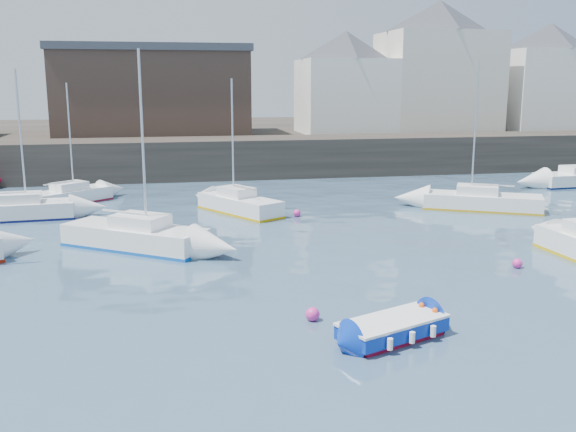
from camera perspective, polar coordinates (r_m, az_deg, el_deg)
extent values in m
plane|color=#2D4760|center=(17.64, 7.66, -12.68)|extent=(220.00, 220.00, 0.00)
cube|color=#28231E|center=(50.78, -4.98, 5.20)|extent=(90.00, 5.00, 3.00)
cube|color=#28231E|center=(68.63, -6.60, 6.79)|extent=(90.00, 32.00, 2.80)
cube|color=beige|center=(62.52, 13.11, 11.50)|extent=(10.00, 8.00, 9.00)
pyramid|color=#3A3D44|center=(62.80, 13.37, 16.89)|extent=(13.36, 13.36, 2.80)
cube|color=white|center=(67.30, 21.99, 10.32)|extent=(9.00, 7.00, 7.50)
pyramid|color=#3A3D44|center=(67.43, 22.32, 14.54)|extent=(11.88, 11.88, 2.45)
cube|color=white|center=(58.98, 5.11, 10.54)|extent=(8.00, 7.00, 6.50)
pyramid|color=#3A3D44|center=(59.06, 5.19, 14.89)|extent=(11.14, 11.14, 2.45)
cube|color=#3D2D26|center=(58.19, -11.92, 10.57)|extent=(16.00, 10.00, 7.00)
cube|color=#3A3D44|center=(58.25, -12.08, 14.31)|extent=(16.40, 10.40, 0.60)
cube|color=maroon|center=(19.09, 9.26, -10.54)|extent=(3.19, 2.26, 0.15)
cube|color=#072DA7|center=(18.99, 9.29, -9.77)|extent=(3.49, 2.51, 0.40)
cube|color=white|center=(18.90, 9.31, -9.10)|extent=(3.56, 2.56, 0.07)
cube|color=white|center=(18.96, 9.29, -9.59)|extent=(2.74, 1.88, 0.37)
cube|color=tan|center=(18.93, 9.30, -9.33)|extent=(0.58, 0.98, 0.06)
cylinder|color=white|center=(19.03, 5.80, -9.71)|extent=(0.17, 0.17, 0.32)
cylinder|color=white|center=(17.94, 9.05, -11.17)|extent=(0.17, 0.17, 0.32)
cylinder|color=white|center=(19.54, 7.70, -9.18)|extent=(0.17, 0.17, 0.32)
cylinder|color=white|center=(18.47, 10.97, -10.55)|extent=(0.17, 0.17, 0.32)
cylinder|color=white|center=(20.06, 9.49, -8.67)|extent=(0.17, 0.17, 0.32)
cylinder|color=white|center=(19.03, 12.77, -9.96)|extent=(0.17, 0.17, 0.32)
cube|color=white|center=(29.43, -13.46, -1.85)|extent=(6.66, 5.63, 1.00)
cube|color=#0E54B5|center=(29.54, -13.42, -2.67)|extent=(6.73, 5.69, 0.13)
cube|color=white|center=(29.06, -13.01, -0.43)|extent=(2.83, 2.66, 0.56)
cylinder|color=silver|center=(28.34, -12.80, 6.56)|extent=(0.11, 0.11, 7.67)
cube|color=white|center=(39.04, 16.90, 1.21)|extent=(6.80, 4.92, 0.91)
cube|color=#BE9313|center=(39.11, 16.87, 0.64)|extent=(6.86, 4.97, 0.12)
cube|color=white|center=(38.92, 16.48, 2.26)|extent=(2.77, 2.47, 0.51)
cylinder|color=silver|center=(38.53, 16.29, 7.47)|extent=(0.10, 0.10, 7.56)
cube|color=white|center=(37.69, -23.12, 0.41)|extent=(6.29, 2.42, 0.92)
cube|color=#0D1041|center=(37.77, -23.07, -0.19)|extent=(6.35, 2.44, 0.12)
cube|color=white|center=(37.53, -22.74, 1.51)|extent=(2.26, 1.63, 0.51)
cylinder|color=silver|center=(37.09, -22.67, 6.53)|extent=(0.10, 0.10, 7.08)
cube|color=white|center=(36.50, -4.31, 1.00)|extent=(4.51, 5.83, 0.93)
cube|color=#D19F03|center=(36.58, -4.30, 0.38)|extent=(4.55, 5.89, 0.12)
cube|color=white|center=(36.60, -4.60, 2.18)|extent=(2.20, 2.42, 0.52)
cylinder|color=silver|center=(36.45, -4.95, 6.92)|extent=(0.10, 0.10, 6.56)
cube|color=white|center=(41.43, -19.12, 1.60)|extent=(5.39, 5.02, 0.84)
cube|color=maroon|center=(41.49, -19.09, 1.11)|extent=(5.44, 5.07, 0.11)
cube|color=white|center=(41.47, -18.86, 2.54)|extent=(2.36, 2.30, 0.47)
cylinder|color=silver|center=(41.29, -18.81, 6.68)|extent=(0.09, 0.09, 6.43)
sphere|color=#DA2C90|center=(20.27, 2.19, -9.26)|extent=(0.45, 0.45, 0.45)
sphere|color=#DA2C90|center=(27.34, 19.69, -4.36)|extent=(0.40, 0.40, 0.40)
sphere|color=#DA2C90|center=(35.51, 0.80, -0.04)|extent=(0.42, 0.42, 0.42)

